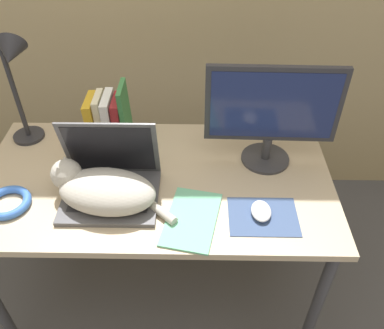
% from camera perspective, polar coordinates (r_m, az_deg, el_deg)
% --- Properties ---
extents(desk, '(1.35, 0.72, 0.74)m').
position_cam_1_polar(desk, '(1.62, -4.97, -3.86)').
color(desk, tan).
rests_on(desk, ground_plane).
extents(laptop, '(0.34, 0.28, 0.28)m').
position_cam_1_polar(laptop, '(1.50, -11.34, -2.43)').
color(laptop, '#4C4C51').
rests_on(laptop, desk).
extents(cat, '(0.46, 0.26, 0.15)m').
position_cam_1_polar(cat, '(1.46, -12.50, -3.39)').
color(cat, '#B2ADA3').
rests_on(cat, desk).
extents(external_monitor, '(0.50, 0.19, 0.41)m').
position_cam_1_polar(external_monitor, '(1.54, 11.18, 7.18)').
color(external_monitor, '#333338').
rests_on(external_monitor, desk).
extents(mousepad, '(0.24, 0.18, 0.00)m').
position_cam_1_polar(mousepad, '(1.44, 9.94, -7.20)').
color(mousepad, '#384C75').
rests_on(mousepad, desk).
extents(computer_mouse, '(0.07, 0.10, 0.03)m').
position_cam_1_polar(computer_mouse, '(1.44, 9.68, -6.45)').
color(computer_mouse, silver).
rests_on(computer_mouse, mousepad).
extents(book_row, '(0.17, 0.15, 0.26)m').
position_cam_1_polar(book_row, '(1.72, -11.59, 6.35)').
color(book_row, gold).
rests_on(book_row, desk).
extents(desk_lamp, '(0.17, 0.17, 0.48)m').
position_cam_1_polar(desk_lamp, '(1.70, -23.69, 11.73)').
color(desk_lamp, '#28282D').
rests_on(desk_lamp, desk).
extents(cable_coil, '(0.16, 0.16, 0.03)m').
position_cam_1_polar(cable_coil, '(1.59, -24.45, -4.88)').
color(cable_coil, blue).
rests_on(cable_coil, desk).
extents(notepad, '(0.22, 0.30, 0.01)m').
position_cam_1_polar(notepad, '(1.41, -0.06, -7.64)').
color(notepad, '#6BBC93').
rests_on(notepad, desk).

